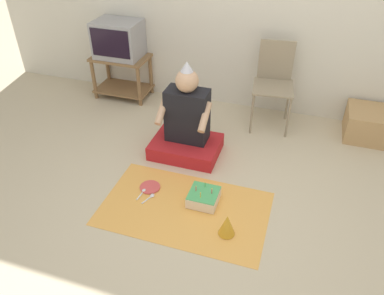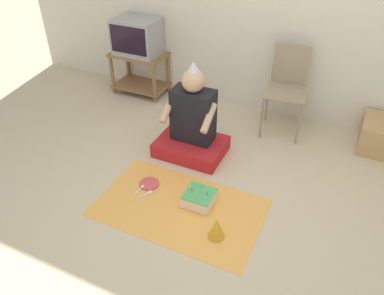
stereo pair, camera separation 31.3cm
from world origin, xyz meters
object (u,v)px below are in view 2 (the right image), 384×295
Objects in this scene: folding_chair at (287,84)px; party_hat_blue at (217,228)px; person_seated at (192,126)px; birthday_cake at (199,198)px; paper_plate at (149,184)px; tv at (137,36)px.

folding_chair reaches higher than party_hat_blue.
person_seated reaches higher than birthday_cake.
birthday_cake is at bearing -2.75° from paper_plate.
tv is at bearing 134.03° from birthday_cake.
party_hat_blue is at bearing -46.42° from birthday_cake.
folding_chair reaches higher than birthday_cake.
folding_chair is at bearing 60.18° from paper_plate.
party_hat_blue reaches higher than birthday_cake.
tv is 2.15× the size of birthday_cake.
tv is 1.80m from folding_chair.
folding_chair is 1.54m from birthday_cake.
folding_chair is at bearing 49.69° from person_seated.
party_hat_blue is at bearing -46.03° from tv.
folding_chair is (1.79, -0.09, -0.19)m from tv.
party_hat_blue is 0.81m from paper_plate.
person_seated reaches higher than party_hat_blue.
tv reaches higher than party_hat_blue.
party_hat_blue reaches higher than paper_plate.
birthday_cake is at bearing -60.50° from person_seated.
party_hat_blue is at bearing -91.94° from folding_chair.
birthday_cake is (0.36, -0.64, -0.24)m from person_seated.
tv reaches higher than birthday_cake.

